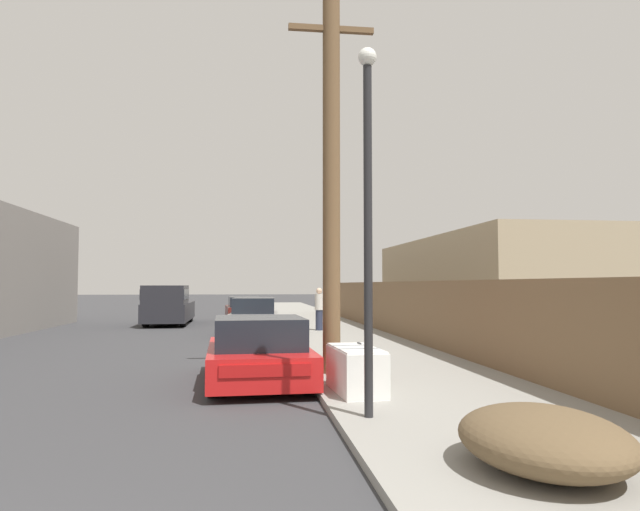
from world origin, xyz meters
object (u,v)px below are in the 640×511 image
at_px(car_parked_far, 244,310).
at_px(street_lamp, 368,202).
at_px(parked_sports_car_red, 258,353).
at_px(brush_pile, 544,439).
at_px(pedestrian, 319,308).
at_px(pickup_truck, 168,305).
at_px(utility_pole, 331,176).
at_px(car_parked_mid, 254,318).
at_px(discarded_fridge, 356,370).

distance_m(car_parked_far, street_lamp, 22.57).
bearing_deg(parked_sports_car_red, brush_pile, -68.09).
xyz_separation_m(car_parked_far, pedestrian, (2.95, -7.68, 0.36)).
height_order(pickup_truck, utility_pole, utility_pole).
relative_size(parked_sports_car_red, utility_pole, 0.52).
distance_m(car_parked_mid, car_parked_far, 8.26).
relative_size(car_parked_far, utility_pole, 0.56).
height_order(parked_sports_car_red, pedestrian, pedestrian).
relative_size(car_parked_mid, brush_pile, 2.23).
distance_m(parked_sports_car_red, car_parked_mid, 10.61).
xyz_separation_m(discarded_fridge, pedestrian, (1.01, 12.88, 0.48)).
height_order(car_parked_far, pedestrian, pedestrian).
relative_size(pickup_truck, pedestrian, 3.47).
bearing_deg(utility_pole, discarded_fridge, -87.19).
xyz_separation_m(discarded_fridge, pickup_truck, (-5.52, 18.30, 0.44)).
bearing_deg(street_lamp, utility_pole, 89.00).
bearing_deg(discarded_fridge, parked_sports_car_red, 129.99).
xyz_separation_m(discarded_fridge, car_parked_far, (-1.94, 20.56, 0.12)).
distance_m(discarded_fridge, pedestrian, 12.93).
xyz_separation_m(parked_sports_car_red, utility_pole, (1.49, 0.38, 3.58)).
distance_m(discarded_fridge, car_parked_far, 20.65).
bearing_deg(utility_pole, pedestrian, 84.12).
distance_m(discarded_fridge, parked_sports_car_red, 2.33).
bearing_deg(car_parked_mid, utility_pole, -79.17).
xyz_separation_m(car_parked_mid, street_lamp, (1.37, -14.11, 2.40)).
distance_m(discarded_fridge, street_lamp, 3.14).
bearing_deg(car_parked_far, pedestrian, -72.98).
height_order(discarded_fridge, car_parked_far, car_parked_far).
height_order(parked_sports_car_red, pickup_truck, pickup_truck).
height_order(parked_sports_car_red, car_parked_far, parked_sports_car_red).
height_order(parked_sports_car_red, brush_pile, parked_sports_car_red).
distance_m(pickup_truck, pedestrian, 8.49).
relative_size(discarded_fridge, street_lamp, 0.33).
bearing_deg(parked_sports_car_red, pedestrian, 74.60).
xyz_separation_m(car_parked_mid, car_parked_far, (-0.40, 8.25, -0.05)).
xyz_separation_m(utility_pole, brush_pile, (1.15, -6.27, -3.75)).
relative_size(car_parked_mid, pedestrian, 2.64).
distance_m(parked_sports_car_red, street_lamp, 4.51).
bearing_deg(pickup_truck, brush_pile, 105.47).
relative_size(car_parked_far, pedestrian, 2.68).
bearing_deg(car_parked_mid, parked_sports_car_red, -87.47).
bearing_deg(car_parked_far, discarded_fridge, -88.61).
bearing_deg(parked_sports_car_red, street_lamp, -70.10).
relative_size(parked_sports_car_red, brush_pile, 2.10).
xyz_separation_m(pickup_truck, utility_pole, (5.42, -16.22, 3.24)).
bearing_deg(street_lamp, pickup_truck, 104.92).
relative_size(utility_pole, brush_pile, 4.02).
relative_size(pickup_truck, utility_pole, 0.73).
relative_size(car_parked_far, street_lamp, 0.88).
xyz_separation_m(car_parked_far, utility_pole, (1.84, -18.49, 3.56)).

